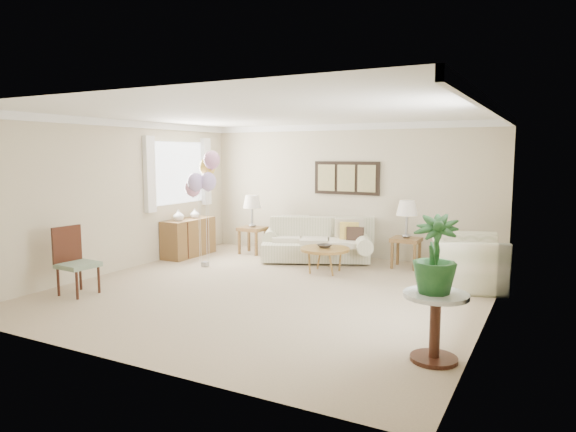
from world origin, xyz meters
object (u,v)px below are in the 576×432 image
(sofa, at_px, (317,244))
(armchair, at_px, (466,262))
(balloon_cluster, at_px, (203,176))
(coffee_table, at_px, (325,250))
(accent_chair, at_px, (74,259))

(sofa, xyz_separation_m, armchair, (2.82, -0.70, 0.07))
(sofa, distance_m, balloon_cluster, 2.49)
(sofa, bearing_deg, coffee_table, -57.34)
(accent_chair, height_order, balloon_cluster, balloon_cluster)
(sofa, xyz_separation_m, accent_chair, (-2.12, -3.76, 0.19))
(coffee_table, bearing_deg, balloon_cluster, -164.48)
(coffee_table, xyz_separation_m, accent_chair, (-2.65, -2.93, 0.12))
(coffee_table, distance_m, accent_chair, 3.96)
(sofa, xyz_separation_m, coffee_table, (0.53, -0.83, 0.07))
(armchair, relative_size, balloon_cluster, 0.58)
(armchair, xyz_separation_m, accent_chair, (-4.94, -3.06, 0.12))
(sofa, distance_m, armchair, 2.91)
(coffee_table, height_order, armchair, armchair)
(accent_chair, xyz_separation_m, balloon_cluster, (0.55, 2.35, 1.12))
(coffee_table, distance_m, armchair, 2.29)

